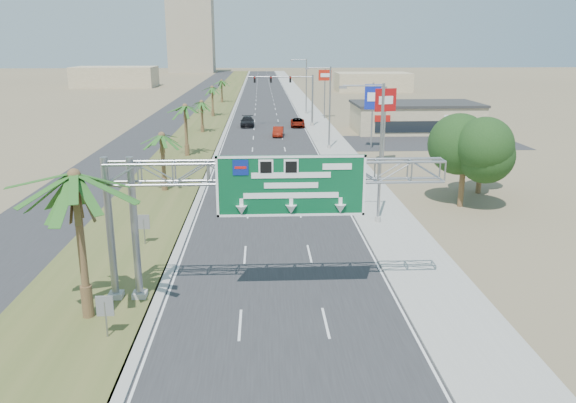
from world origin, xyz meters
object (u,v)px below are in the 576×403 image
(car_right_lane, at_px, (298,123))
(car_far, at_px, (247,122))
(car_left_lane, at_px, (231,194))
(sign_gantry, at_px, (259,183))
(pole_sign_red_near, at_px, (385,104))
(car_mid_lane, at_px, (278,132))
(pole_sign_blue, at_px, (373,100))
(signal_mast, at_px, (300,95))
(palm_near, at_px, (74,177))
(store_building, at_px, (415,118))
(pole_sign_red_far, at_px, (325,79))

(car_right_lane, relative_size, car_far, 0.90)
(car_left_lane, bearing_deg, sign_gantry, -88.56)
(car_far, distance_m, pole_sign_red_near, 33.71)
(sign_gantry, relative_size, car_far, 3.19)
(car_mid_lane, xyz_separation_m, pole_sign_blue, (11.22, -10.36, 5.38))
(signal_mast, bearing_deg, car_right_lane, -124.61)
(signal_mast, bearing_deg, car_left_lane, -101.06)
(signal_mast, relative_size, car_mid_lane, 2.51)
(car_far, bearing_deg, car_left_lane, -90.80)
(car_mid_lane, bearing_deg, signal_mast, 74.23)
(palm_near, distance_m, car_left_lane, 21.57)
(pole_sign_blue, bearing_deg, car_right_lane, 111.74)
(car_left_lane, xyz_separation_m, pole_sign_red_near, (15.74, 14.87, 5.73))
(signal_mast, xyz_separation_m, car_far, (-8.24, 0.21, -4.09))
(sign_gantry, height_order, store_building, sign_gantry)
(sign_gantry, height_order, car_mid_lane, sign_gantry)
(store_building, bearing_deg, signal_mast, 160.46)
(palm_near, relative_size, car_far, 1.59)
(signal_mast, relative_size, car_right_lane, 2.18)
(sign_gantry, distance_m, pole_sign_blue, 44.06)
(car_left_lane, height_order, pole_sign_blue, pole_sign_blue)
(car_left_lane, distance_m, car_right_lane, 44.44)
(sign_gantry, relative_size, car_mid_lane, 4.10)
(pole_sign_blue, bearing_deg, palm_near, -116.60)
(pole_sign_blue, xyz_separation_m, pole_sign_red_far, (-2.58, 29.34, 0.70))
(car_right_lane, distance_m, pole_sign_red_near, 30.29)
(palm_near, relative_size, pole_sign_red_near, 1.01)
(palm_near, bearing_deg, car_far, 84.54)
(palm_near, height_order, car_right_lane, palm_near)
(store_building, bearing_deg, pole_sign_red_far, 128.14)
(pole_sign_blue, relative_size, pole_sign_red_far, 0.95)
(pole_sign_blue, bearing_deg, pole_sign_red_far, 95.03)
(palm_near, bearing_deg, sign_gantry, 13.32)
(palm_near, distance_m, car_mid_lane, 55.53)
(signal_mast, relative_size, car_far, 1.96)
(car_right_lane, bearing_deg, car_far, 177.66)
(signal_mast, bearing_deg, sign_gantry, -95.74)
(car_far, height_order, pole_sign_blue, pole_sign_blue)
(sign_gantry, relative_size, pole_sign_blue, 2.07)
(car_right_lane, bearing_deg, palm_near, -99.94)
(store_building, bearing_deg, car_right_lane, 162.20)
(car_far, relative_size, pole_sign_red_far, 0.61)
(store_building, relative_size, car_right_lane, 3.83)
(signal_mast, distance_m, car_far, 9.20)
(pole_sign_red_far, bearing_deg, pole_sign_blue, -84.97)
(car_left_lane, bearing_deg, signal_mast, 72.77)
(pole_sign_blue, distance_m, pole_sign_red_far, 29.46)
(sign_gantry, relative_size, car_right_lane, 3.56)
(sign_gantry, height_order, car_right_lane, sign_gantry)
(store_building, height_order, pole_sign_red_far, pole_sign_red_far)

